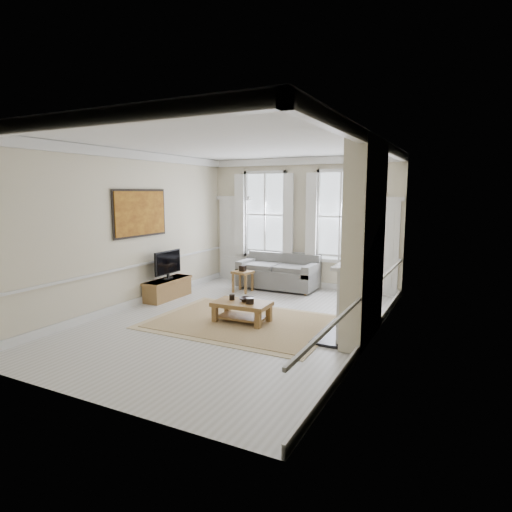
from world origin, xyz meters
The scene contains 23 objects.
floor centered at (0.00, 0.00, 0.00)m, with size 7.20×7.20×0.00m, color #B7B5AD.
ceiling centered at (0.00, 0.00, 3.40)m, with size 7.20×7.20×0.00m, color white.
back_wall centered at (0.00, 3.60, 1.70)m, with size 5.20×5.20×0.00m, color beige.
left_wall centered at (-2.60, 0.00, 1.70)m, with size 7.20×7.20×0.00m, color beige.
right_wall centered at (2.60, 0.00, 1.70)m, with size 7.20×7.20×0.00m, color beige.
window_left centered at (-1.05, 3.55, 1.90)m, with size 1.26×0.20×2.20m, color #B2BCC6, non-canonical shape.
window_right centered at (1.05, 3.55, 1.90)m, with size 1.26×0.20×2.20m, color #B2BCC6, non-canonical shape.
door_left centered at (-2.05, 3.56, 1.15)m, with size 0.90×0.08×2.30m, color silver.
door_right centered at (2.05, 3.56, 1.15)m, with size 0.90×0.08×2.30m, color silver.
painting centered at (-2.56, 0.30, 2.05)m, with size 0.05×1.66×1.06m, color #BE7D20.
chimney_breast centered at (2.43, 0.20, 1.70)m, with size 0.35×1.70×3.38m, color beige.
hearth centered at (2.00, 0.20, 0.03)m, with size 0.55×1.50×0.05m, color black.
fireplace centered at (2.20, 0.20, 0.73)m, with size 0.21×1.45×1.33m.
mirror centered at (2.21, 0.20, 2.05)m, with size 0.06×1.26×1.06m, color gold.
sofa centered at (-0.43, 3.11, 0.37)m, with size 2.03×0.99×0.90m.
side_table centered at (-1.08, 2.30, 0.43)m, with size 0.50×0.50×0.54m.
rug centered at (0.15, 0.03, 0.01)m, with size 3.50×2.60×0.02m, color olive.
coffee_table centered at (0.15, 0.03, 0.33)m, with size 1.12×0.68×0.41m.
ceramic_pot_a centered at (-0.10, 0.08, 0.47)m, with size 0.11×0.11×0.11m, color black.
ceramic_pot_b centered at (0.35, -0.02, 0.47)m, with size 0.16×0.16×0.11m, color black.
bowl centered at (0.20, 0.13, 0.44)m, with size 0.28×0.28×0.07m, color black.
tv_stand centered at (-2.34, 0.90, 0.23)m, with size 0.42×1.31×0.47m, color brown.
tv centered at (-2.32, 0.90, 0.86)m, with size 0.08×0.90×0.68m.
Camera 1 is at (4.02, -7.01, 2.51)m, focal length 30.00 mm.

